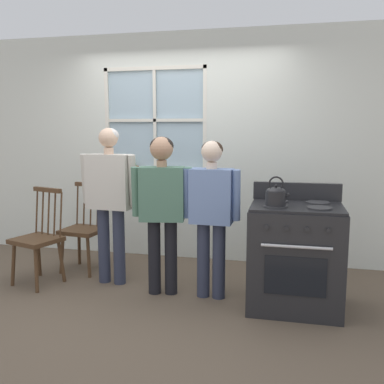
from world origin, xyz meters
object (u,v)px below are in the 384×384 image
at_px(kettle, 276,195).
at_px(potted_plant, 132,168).
at_px(person_adult_right, 211,205).
at_px(chair_near_wall, 84,230).
at_px(chair_by_window, 38,240).
at_px(person_elderly_left, 110,191).
at_px(stove, 295,256).
at_px(person_teen_center, 162,199).

relative_size(kettle, potted_plant, 1.11).
xyz_separation_m(person_adult_right, kettle, (0.58, -0.19, 0.14)).
bearing_deg(person_adult_right, chair_near_wall, 165.39).
distance_m(chair_by_window, kettle, 2.44).
distance_m(person_adult_right, kettle, 0.63).
height_order(person_elderly_left, person_adult_right, person_elderly_left).
bearing_deg(potted_plant, stove, -31.06).
height_order(person_adult_right, potted_plant, person_adult_right).
bearing_deg(stove, person_elderly_left, 173.44).
bearing_deg(chair_by_window, potted_plant, 79.92).
xyz_separation_m(chair_near_wall, stove, (2.28, -0.51, 0.02)).
bearing_deg(potted_plant, chair_by_window, -117.43).
relative_size(person_teen_center, stove, 1.39).
distance_m(person_teen_center, person_adult_right, 0.47).
bearing_deg(potted_plant, person_adult_right, -43.14).
relative_size(stove, potted_plant, 4.88).
distance_m(chair_near_wall, stove, 2.34).
bearing_deg(person_teen_center, chair_by_window, 171.06).
bearing_deg(person_elderly_left, kettle, -7.46).
distance_m(person_elderly_left, person_adult_right, 1.08).
height_order(person_elderly_left, potted_plant, person_elderly_left).
height_order(chair_near_wall, person_adult_right, person_adult_right).
relative_size(stove, kettle, 4.39).
height_order(chair_near_wall, potted_plant, potted_plant).
xyz_separation_m(person_elderly_left, kettle, (1.65, -0.34, 0.06)).
xyz_separation_m(person_elderly_left, stove, (1.83, -0.21, -0.49)).
relative_size(chair_by_window, stove, 0.90).
bearing_deg(person_teen_center, chair_near_wall, 146.39).
distance_m(chair_near_wall, person_adult_right, 1.64).
bearing_deg(chair_near_wall, person_teen_center, -16.56).
bearing_deg(chair_by_window, person_teen_center, 18.26).
bearing_deg(person_adult_right, person_teen_center, -176.61).
distance_m(chair_near_wall, person_elderly_left, 0.74).
relative_size(person_teen_center, kettle, 6.09).
height_order(chair_by_window, person_elderly_left, person_elderly_left).
xyz_separation_m(person_adult_right, stove, (0.76, -0.06, -0.41)).
xyz_separation_m(chair_near_wall, person_teen_center, (1.05, -0.46, 0.47)).
relative_size(chair_near_wall, person_teen_center, 0.65).
height_order(chair_near_wall, kettle, kettle).
height_order(chair_by_window, potted_plant, potted_plant).
bearing_deg(person_elderly_left, person_adult_right, -3.73).
bearing_deg(kettle, person_teen_center, 170.29).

